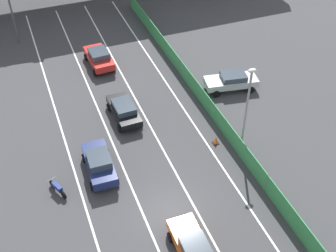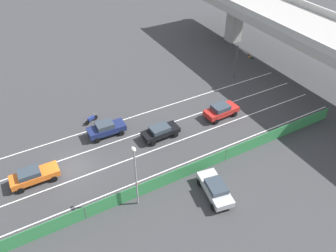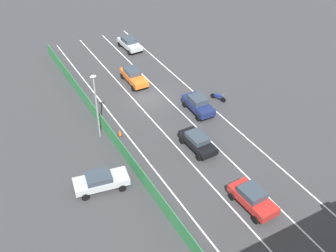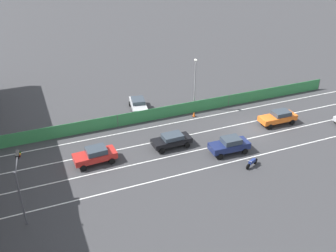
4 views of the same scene
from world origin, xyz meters
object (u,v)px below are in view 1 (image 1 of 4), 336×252
traffic_light (24,8)px  parked_wagon_silver (231,81)px  car_sedan_black (124,110)px  traffic_cone (216,140)px  motorcycle (57,188)px  car_sedan_navy (99,163)px  car_sedan_red (99,57)px  car_taxi_orange (194,250)px  street_lamp (248,101)px

traffic_light → parked_wagon_silver: bearing=-44.3°
car_sedan_black → traffic_cone: car_sedan_black is taller
motorcycle → traffic_light: (1.23, 21.39, 3.23)m
car_sedan_navy → motorcycle: size_ratio=2.36×
car_sedan_red → car_sedan_navy: 14.00m
car_taxi_orange → motorcycle: 10.36m
motorcycle → street_lamp: bearing=-1.2°
car_taxi_orange → traffic_light: size_ratio=0.90×
car_sedan_navy → traffic_light: size_ratio=0.84×
car_sedan_navy → traffic_cone: car_sedan_navy is taller
street_lamp → car_taxi_orange: bearing=-133.6°
car_sedan_black → street_lamp: 10.25m
car_sedan_black → car_sedan_navy: size_ratio=1.00×
car_taxi_orange → traffic_cone: size_ratio=6.78×
traffic_cone → street_lamp: bearing=-26.2°
car_sedan_red → parked_wagon_silver: (9.88, -7.84, -0.05)m
car_sedan_navy → motorcycle: car_sedan_navy is taller
car_sedan_red → traffic_cone: bearing=-68.1°
car_taxi_orange → parked_wagon_silver: car_taxi_orange is taller
traffic_light → car_sedan_black: bearing=-71.1°
motorcycle → traffic_light: 21.66m
motorcycle → car_sedan_red: bearing=65.2°
car_sedan_black → car_taxi_orange: car_taxi_orange is taller
car_sedan_black → motorcycle: 8.85m
traffic_cone → car_sedan_black: bearing=136.1°
car_sedan_navy → traffic_cone: 9.02m
traffic_light → car_sedan_red: bearing=-52.7°
car_sedan_navy → traffic_light: traffic_light is taller
traffic_cone → car_sedan_navy: bearing=178.7°
parked_wagon_silver → street_lamp: street_lamp is taller
car_sedan_black → car_taxi_orange: 14.00m
traffic_cone → motorcycle: bearing=-177.4°
parked_wagon_silver → street_lamp: (-2.60, -6.79, 3.32)m
car_taxi_orange → motorcycle: car_taxi_orange is taller
parked_wagon_silver → traffic_light: bearing=135.7°
car_sedan_red → parked_wagon_silver: car_sedan_red is taller
street_lamp → traffic_light: bearing=120.3°
parked_wagon_silver → car_sedan_red: bearing=141.5°
parked_wagon_silver → traffic_cone: bearing=-126.3°
car_sedan_navy → car_sedan_red: bearing=75.6°
traffic_cone → car_taxi_orange: bearing=-123.1°
motorcycle → street_lamp: 14.39m
car_sedan_red → parked_wagon_silver: 12.61m
car_taxi_orange → street_lamp: 11.17m
parked_wagon_silver → traffic_cone: parked_wagon_silver is taller
car_sedan_black → car_taxi_orange: size_ratio=0.93×
car_sedan_navy → car_taxi_orange: (3.40, -8.79, -0.04)m
car_sedan_navy → parked_wagon_silver: bearing=23.2°
car_taxi_orange → street_lamp: (7.35, 7.73, 3.30)m
car_sedan_red → car_taxi_orange: size_ratio=0.94×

